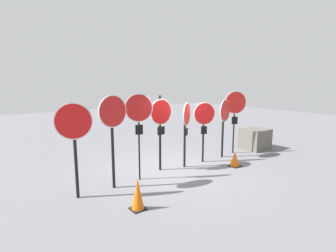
{
  "coord_description": "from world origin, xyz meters",
  "views": [
    {
      "loc": [
        -5.29,
        -6.74,
        2.93
      ],
      "look_at": [
        -0.22,
        0.0,
        1.48
      ],
      "focal_mm": 28.0,
      "sensor_mm": 36.0,
      "label": 1
    }
  ],
  "objects_px": {
    "stop_sign_7": "(235,107)",
    "traffic_cone_0": "(138,194)",
    "stop_sign_0": "(74,130)",
    "storage_crate": "(255,139)",
    "stop_sign_2": "(139,114)",
    "stop_sign_1": "(113,122)",
    "stop_sign_6": "(224,117)",
    "stop_sign_4": "(186,122)",
    "stop_sign_3": "(161,120)",
    "stop_sign_5": "(204,119)",
    "traffic_cone_1": "(235,159)"
  },
  "relations": [
    {
      "from": "stop_sign_7",
      "to": "traffic_cone_0",
      "type": "xyz_separation_m",
      "value": [
        -5.58,
        -1.79,
        -1.54
      ]
    },
    {
      "from": "stop_sign_0",
      "to": "storage_crate",
      "type": "distance_m",
      "value": 7.95
    },
    {
      "from": "storage_crate",
      "to": "traffic_cone_0",
      "type": "bearing_deg",
      "value": -166.07
    },
    {
      "from": "stop_sign_2",
      "to": "stop_sign_1",
      "type": "bearing_deg",
      "value": -153.39
    },
    {
      "from": "stop_sign_6",
      "to": "stop_sign_4",
      "type": "bearing_deg",
      "value": 163.7
    },
    {
      "from": "stop_sign_3",
      "to": "traffic_cone_0",
      "type": "height_order",
      "value": "stop_sign_3"
    },
    {
      "from": "stop_sign_5",
      "to": "traffic_cone_1",
      "type": "height_order",
      "value": "stop_sign_5"
    },
    {
      "from": "stop_sign_4",
      "to": "stop_sign_5",
      "type": "height_order",
      "value": "stop_sign_4"
    },
    {
      "from": "traffic_cone_1",
      "to": "stop_sign_7",
      "type": "bearing_deg",
      "value": 40.71
    },
    {
      "from": "stop_sign_2",
      "to": "stop_sign_7",
      "type": "distance_m",
      "value": 4.6
    },
    {
      "from": "stop_sign_4",
      "to": "stop_sign_5",
      "type": "distance_m",
      "value": 0.88
    },
    {
      "from": "stop_sign_0",
      "to": "stop_sign_5",
      "type": "xyz_separation_m",
      "value": [
        4.66,
        0.26,
        -0.17
      ]
    },
    {
      "from": "stop_sign_4",
      "to": "stop_sign_1",
      "type": "bearing_deg",
      "value": 150.6
    },
    {
      "from": "stop_sign_6",
      "to": "storage_crate",
      "type": "height_order",
      "value": "stop_sign_6"
    },
    {
      "from": "traffic_cone_1",
      "to": "stop_sign_3",
      "type": "bearing_deg",
      "value": 152.19
    },
    {
      "from": "traffic_cone_0",
      "to": "stop_sign_2",
      "type": "bearing_deg",
      "value": 57.61
    },
    {
      "from": "stop_sign_6",
      "to": "traffic_cone_0",
      "type": "xyz_separation_m",
      "value": [
        -4.81,
        -1.66,
        -1.22
      ]
    },
    {
      "from": "traffic_cone_1",
      "to": "storage_crate",
      "type": "distance_m",
      "value": 2.84
    },
    {
      "from": "stop_sign_0",
      "to": "stop_sign_5",
      "type": "relative_size",
      "value": 1.11
    },
    {
      "from": "stop_sign_0",
      "to": "stop_sign_2",
      "type": "distance_m",
      "value": 1.93
    },
    {
      "from": "stop_sign_4",
      "to": "stop_sign_5",
      "type": "bearing_deg",
      "value": -30.75
    },
    {
      "from": "stop_sign_3",
      "to": "stop_sign_6",
      "type": "height_order",
      "value": "stop_sign_3"
    },
    {
      "from": "stop_sign_3",
      "to": "traffic_cone_0",
      "type": "relative_size",
      "value": 3.3
    },
    {
      "from": "traffic_cone_0",
      "to": "storage_crate",
      "type": "relative_size",
      "value": 0.67
    },
    {
      "from": "stop_sign_3",
      "to": "stop_sign_4",
      "type": "distance_m",
      "value": 0.91
    },
    {
      "from": "traffic_cone_1",
      "to": "stop_sign_0",
      "type": "bearing_deg",
      "value": 171.99
    },
    {
      "from": "traffic_cone_0",
      "to": "stop_sign_1",
      "type": "bearing_deg",
      "value": 85.41
    },
    {
      "from": "stop_sign_0",
      "to": "stop_sign_7",
      "type": "distance_m",
      "value": 6.51
    },
    {
      "from": "stop_sign_6",
      "to": "stop_sign_7",
      "type": "distance_m",
      "value": 0.84
    },
    {
      "from": "stop_sign_0",
      "to": "stop_sign_3",
      "type": "xyz_separation_m",
      "value": [
        2.92,
        0.47,
        -0.05
      ]
    },
    {
      "from": "stop_sign_6",
      "to": "stop_sign_7",
      "type": "height_order",
      "value": "stop_sign_7"
    },
    {
      "from": "stop_sign_3",
      "to": "stop_sign_7",
      "type": "bearing_deg",
      "value": -2.16
    },
    {
      "from": "storage_crate",
      "to": "stop_sign_3",
      "type": "bearing_deg",
      "value": 178.06
    },
    {
      "from": "stop_sign_0",
      "to": "stop_sign_5",
      "type": "bearing_deg",
      "value": 20.88
    },
    {
      "from": "stop_sign_5",
      "to": "stop_sign_4",
      "type": "bearing_deg",
      "value": -155.43
    },
    {
      "from": "stop_sign_7",
      "to": "traffic_cone_1",
      "type": "xyz_separation_m",
      "value": [
        -1.3,
        -1.12,
        -1.65
      ]
    },
    {
      "from": "stop_sign_0",
      "to": "stop_sign_1",
      "type": "bearing_deg",
      "value": 19.54
    },
    {
      "from": "stop_sign_5",
      "to": "stop_sign_7",
      "type": "relative_size",
      "value": 0.86
    },
    {
      "from": "stop_sign_2",
      "to": "stop_sign_5",
      "type": "distance_m",
      "value": 2.79
    },
    {
      "from": "stop_sign_4",
      "to": "stop_sign_6",
      "type": "distance_m",
      "value": 1.95
    },
    {
      "from": "stop_sign_1",
      "to": "stop_sign_5",
      "type": "height_order",
      "value": "stop_sign_1"
    },
    {
      "from": "stop_sign_0",
      "to": "stop_sign_7",
      "type": "height_order",
      "value": "stop_sign_7"
    },
    {
      "from": "stop_sign_7",
      "to": "traffic_cone_1",
      "type": "relative_size",
      "value": 4.78
    },
    {
      "from": "stop_sign_4",
      "to": "traffic_cone_1",
      "type": "relative_size",
      "value": 4.19
    },
    {
      "from": "stop_sign_7",
      "to": "stop_sign_3",
      "type": "bearing_deg",
      "value": -155.39
    },
    {
      "from": "stop_sign_7",
      "to": "stop_sign_6",
      "type": "bearing_deg",
      "value": -144.5
    },
    {
      "from": "traffic_cone_1",
      "to": "storage_crate",
      "type": "relative_size",
      "value": 0.48
    },
    {
      "from": "stop_sign_4",
      "to": "storage_crate",
      "type": "height_order",
      "value": "stop_sign_4"
    },
    {
      "from": "stop_sign_5",
      "to": "traffic_cone_0",
      "type": "distance_m",
      "value": 4.27
    },
    {
      "from": "stop_sign_5",
      "to": "storage_crate",
      "type": "relative_size",
      "value": 1.96
    }
  ]
}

